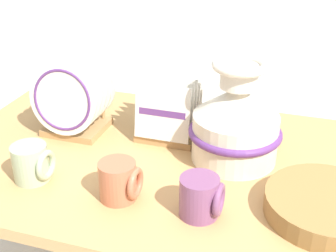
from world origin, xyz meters
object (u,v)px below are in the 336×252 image
mug_plum_glaze (201,197)px  mug_sage_glaze (32,163)px  dish_rack_square_plates (170,115)px  mug_terracotta_glaze (120,181)px  dish_rack_round_plates (73,101)px  wicker_charger_stack (327,206)px  ceramic_vase (236,121)px

mug_plum_glaze → mug_sage_glaze: same height
mug_plum_glaze → dish_rack_square_plates: bearing=118.1°
mug_terracotta_glaze → dish_rack_round_plates: bearing=133.7°
wicker_charger_stack → mug_terracotta_glaze: bearing=-169.9°
mug_sage_glaze → mug_terracotta_glaze: bearing=-1.5°
dish_rack_round_plates → mug_sage_glaze: bearing=-84.9°
mug_plum_glaze → ceramic_vase: bearing=85.0°
dish_rack_square_plates → wicker_charger_stack: bearing=-29.4°
dish_rack_round_plates → dish_rack_square_plates: 0.31m
dish_rack_round_plates → dish_rack_square_plates: (0.30, 0.07, -0.04)m
ceramic_vase → mug_sage_glaze: 0.58m
mug_terracotta_glaze → mug_sage_glaze: bearing=178.5°
ceramic_vase → dish_rack_round_plates: 0.53m
ceramic_vase → wicker_charger_stack: 0.35m
dish_rack_round_plates → mug_plum_glaze: 0.59m
wicker_charger_stack → mug_terracotta_glaze: 0.52m
dish_rack_square_plates → mug_plum_glaze: dish_rack_square_plates is taller
ceramic_vase → mug_terracotta_glaze: bearing=-130.0°
mug_terracotta_glaze → mug_plum_glaze: 0.22m
ceramic_vase → mug_terracotta_glaze: size_ratio=2.85×
wicker_charger_stack → mug_sage_glaze: bearing=-173.8°
ceramic_vase → mug_sage_glaze: (-0.50, -0.28, -0.07)m
dish_rack_round_plates → mug_sage_glaze: dish_rack_round_plates is taller
dish_rack_square_plates → mug_terracotta_glaze: 0.37m
wicker_charger_stack → mug_plum_glaze: size_ratio=2.88×
dish_rack_square_plates → mug_sage_glaze: size_ratio=1.87×
ceramic_vase → mug_plum_glaze: (-0.03, -0.29, -0.07)m
mug_sage_glaze → mug_plum_glaze: bearing=-1.3°
mug_plum_glaze → wicker_charger_stack: bearing=17.9°
dish_rack_square_plates → mug_terracotta_glaze: size_ratio=1.87×
dish_rack_round_plates → dish_rack_square_plates: bearing=12.9°
mug_terracotta_glaze → wicker_charger_stack: bearing=10.1°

